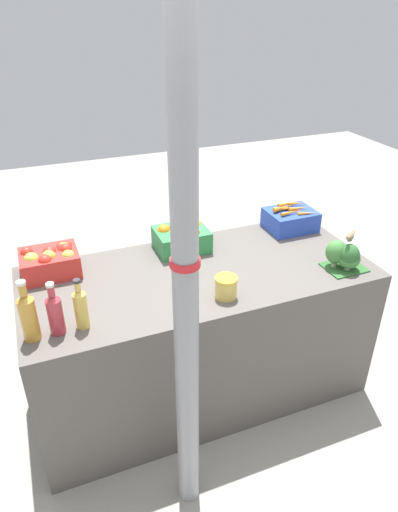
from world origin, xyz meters
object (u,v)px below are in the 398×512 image
object	(u,v)px
support_pole	(185,278)
broccoli_pile	(345,256)
apple_crate	(51,260)
juice_bottle_amber	(28,315)
carrot_crate	(290,219)
juice_bottle_ruby	(55,313)
sparrow_bird	(350,237)
juice_bottle_golden	(81,307)
pickle_jar	(226,287)
orange_crate	(182,237)

from	to	relation	value
support_pole	broccoli_pile	size ratio (longest dim) A/B	11.64
apple_crate	juice_bottle_amber	distance (m)	0.56
carrot_crate	juice_bottle_ruby	size ratio (longest dim) A/B	1.16
apple_crate	sparrow_bird	bearing A→B (deg)	-19.53
support_pole	apple_crate	size ratio (longest dim) A/B	8.36
apple_crate	broccoli_pile	distance (m)	1.61
support_pole	carrot_crate	bearing A→B (deg)	41.73
juice_bottle_golden	juice_bottle_ruby	bearing A→B (deg)	-180.00
juice_bottle_amber	pickle_jar	world-z (taller)	juice_bottle_amber
broccoli_pile	juice_bottle_golden	size ratio (longest dim) A/B	0.86
support_pole	apple_crate	distance (m)	1.10
apple_crate	juice_bottle_amber	xyz separation A→B (m)	(-0.14, -0.54, 0.04)
carrot_crate	pickle_jar	bearing A→B (deg)	-141.84
juice_bottle_amber	sparrow_bird	bearing A→B (deg)	-0.16
juice_bottle_golden	pickle_jar	world-z (taller)	juice_bottle_golden
juice_bottle_golden	pickle_jar	bearing A→B (deg)	-1.65
sparrow_bird	broccoli_pile	bearing A→B (deg)	-8.61
apple_crate	juice_bottle_amber	world-z (taller)	juice_bottle_amber
carrot_crate	pickle_jar	size ratio (longest dim) A/B	2.65
pickle_jar	sparrow_bird	xyz separation A→B (m)	(0.74, 0.02, 0.14)
apple_crate	carrot_crate	size ratio (longest dim) A/B	1.00
orange_crate	juice_bottle_ruby	size ratio (longest dim) A/B	1.16
juice_bottle_golden	sparrow_bird	xyz separation A→B (m)	(1.45, -0.00, 0.09)
carrot_crate	juice_bottle_golden	distance (m)	1.53
juice_bottle_ruby	juice_bottle_golden	bearing A→B (deg)	0.00
support_pole	pickle_jar	size ratio (longest dim) A/B	22.12
support_pole	juice_bottle_golden	distance (m)	0.63
orange_crate	juice_bottle_golden	distance (m)	0.87
juice_bottle_ruby	support_pole	bearing A→B (deg)	-41.48
apple_crate	broccoli_pile	world-z (taller)	broccoli_pile
apple_crate	orange_crate	size ratio (longest dim) A/B	1.00
juice_bottle_golden	pickle_jar	size ratio (longest dim) A/B	2.21
orange_crate	sparrow_bird	xyz separation A→B (m)	(0.78, -0.55, 0.12)
juice_bottle_amber	pickle_jar	distance (m)	0.94
apple_crate	juice_bottle_amber	size ratio (longest dim) A/B	1.03
support_pole	orange_crate	xyz separation A→B (m)	(0.32, 0.96, -0.35)
orange_crate	sparrow_bird	distance (m)	0.96
support_pole	orange_crate	bearing A→B (deg)	71.43
broccoli_pile	support_pole	bearing A→B (deg)	-159.70
juice_bottle_amber	juice_bottle_golden	bearing A→B (deg)	0.00
juice_bottle_ruby	juice_bottle_golden	size ratio (longest dim) A/B	1.03
carrot_crate	sparrow_bird	bearing A→B (deg)	-87.17
broccoli_pile	apple_crate	bearing A→B (deg)	159.85
apple_crate	juice_bottle_ruby	bearing A→B (deg)	-93.31
apple_crate	orange_crate	xyz separation A→B (m)	(0.76, 0.00, -0.00)
broccoli_pile	juice_bottle_ruby	xyz separation A→B (m)	(-1.54, 0.02, 0.03)
apple_crate	orange_crate	world-z (taller)	orange_crate
support_pole	pickle_jar	distance (m)	0.64
sparrow_bird	pickle_jar	bearing A→B (deg)	-34.50
carrot_crate	juice_bottle_amber	xyz separation A→B (m)	(-1.65, -0.54, 0.05)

